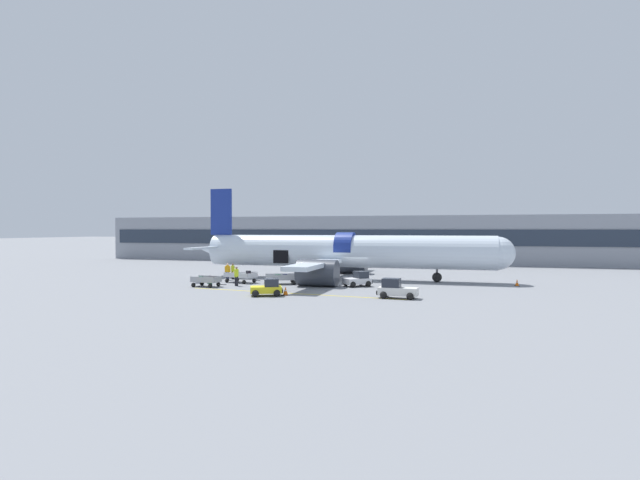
# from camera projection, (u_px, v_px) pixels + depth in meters

# --- Properties ---
(ground_plane) EXTENTS (500.00, 500.00, 0.00)m
(ground_plane) POSITION_uv_depth(u_px,v_px,m) (354.00, 282.00, 50.53)
(ground_plane) COLOR gray
(apron_marking_line) EXTENTS (19.56, 2.32, 0.01)m
(apron_marking_line) POSITION_uv_depth(u_px,v_px,m) (292.00, 293.00, 41.48)
(apron_marking_line) COLOR yellow
(apron_marking_line) RESTS_ON ground_plane
(terminal_strip) EXTENTS (101.69, 10.02, 7.45)m
(terminal_strip) POSITION_uv_depth(u_px,v_px,m) (397.00, 239.00, 81.50)
(terminal_strip) COLOR gray
(terminal_strip) RESTS_ON ground_plane
(airplane) EXTENTS (34.18, 26.35, 9.96)m
(airplane) POSITION_uv_depth(u_px,v_px,m) (342.00, 253.00, 53.10)
(airplane) COLOR silver
(airplane) RESTS_ON ground_plane
(baggage_tug_lead) EXTENTS (2.94, 2.53, 1.38)m
(baggage_tug_lead) POSITION_uv_depth(u_px,v_px,m) (267.00, 288.00, 40.07)
(baggage_tug_lead) COLOR yellow
(baggage_tug_lead) RESTS_ON ground_plane
(baggage_tug_mid) EXTENTS (2.82, 2.70, 1.41)m
(baggage_tug_mid) POSITION_uv_depth(u_px,v_px,m) (358.00, 280.00, 46.64)
(baggage_tug_mid) COLOR silver
(baggage_tug_mid) RESTS_ON ground_plane
(baggage_tug_rear) EXTENTS (3.17, 1.81, 1.54)m
(baggage_tug_rear) POSITION_uv_depth(u_px,v_px,m) (396.00, 290.00, 38.58)
(baggage_tug_rear) COLOR silver
(baggage_tug_rear) RESTS_ON ground_plane
(baggage_cart_loading) EXTENTS (4.15, 2.49, 1.21)m
(baggage_cart_loading) POSITION_uv_depth(u_px,v_px,m) (242.00, 277.00, 49.80)
(baggage_cart_loading) COLOR silver
(baggage_cart_loading) RESTS_ON ground_plane
(baggage_cart_queued) EXTENTS (4.04, 2.85, 0.99)m
(baggage_cart_queued) POSITION_uv_depth(u_px,v_px,m) (283.00, 279.00, 48.52)
(baggage_cart_queued) COLOR #999BA0
(baggage_cart_queued) RESTS_ON ground_plane
(baggage_cart_empty) EXTENTS (3.55, 1.91, 0.97)m
(baggage_cart_empty) POSITION_uv_depth(u_px,v_px,m) (207.00, 282.00, 46.29)
(baggage_cart_empty) COLOR #999BA0
(baggage_cart_empty) RESTS_ON ground_plane
(ground_crew_loader_a) EXTENTS (0.62, 0.47, 1.79)m
(ground_crew_loader_a) POSITION_uv_depth(u_px,v_px,m) (228.00, 271.00, 52.37)
(ground_crew_loader_a) COLOR #1E2338
(ground_crew_loader_a) RESTS_ON ground_plane
(ground_crew_loader_b) EXTENTS (0.54, 0.54, 1.69)m
(ground_crew_loader_b) POSITION_uv_depth(u_px,v_px,m) (233.00, 271.00, 53.24)
(ground_crew_loader_b) COLOR black
(ground_crew_loader_b) RESTS_ON ground_plane
(ground_crew_driver) EXTENTS (0.53, 0.64, 1.83)m
(ground_crew_driver) POSITION_uv_depth(u_px,v_px,m) (236.00, 276.00, 46.98)
(ground_crew_driver) COLOR black
(ground_crew_driver) RESTS_ON ground_plane
(suitcase_on_tarmac_upright) EXTENTS (0.50, 0.36, 0.82)m
(suitcase_on_tarmac_upright) POSITION_uv_depth(u_px,v_px,m) (210.00, 280.00, 48.80)
(suitcase_on_tarmac_upright) COLOR #14472D
(suitcase_on_tarmac_upright) RESTS_ON ground_plane
(safety_cone_nose) EXTENTS (0.49, 0.49, 0.65)m
(safety_cone_nose) POSITION_uv_depth(u_px,v_px,m) (517.00, 283.00, 46.89)
(safety_cone_nose) COLOR black
(safety_cone_nose) RESTS_ON ground_plane
(safety_cone_engine_left) EXTENTS (0.56, 0.56, 0.71)m
(safety_cone_engine_left) POSITION_uv_depth(u_px,v_px,m) (286.00, 291.00, 40.32)
(safety_cone_engine_left) COLOR black
(safety_cone_engine_left) RESTS_ON ground_plane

